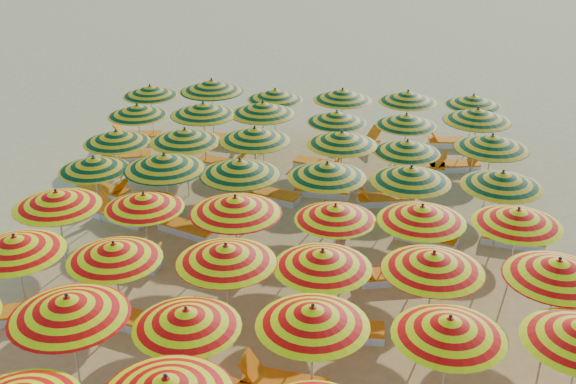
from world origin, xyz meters
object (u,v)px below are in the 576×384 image
object	(u,v)px
umbrella_20	(235,205)
lounger_27	(137,136)
umbrella_10	(449,327)
beachgoer_a	(341,264)
umbrella_42	(150,91)
umbrella_47	(473,100)
umbrella_24	(94,164)
lounger_21	(384,199)
umbrella_19	(144,201)
lounger_6	(282,384)
lounger_9	(147,324)
lounger_22	(125,157)
umbrella_13	(114,251)
lounger_8	(2,315)
lounger_24	(320,165)
umbrella_23	(518,217)
lounger_18	(105,190)
umbrella_34	(407,147)
umbrella_39	(337,117)
lounger_19	(271,195)
umbrella_25	(164,162)
lounger_30	(451,142)
umbrella_28	(411,174)
lounger_16	(428,237)
umbrella_40	(406,120)
umbrella_43	(212,86)
lounger_12	(219,269)
lounger_29	(357,143)
umbrella_29	(502,179)
umbrella_35	(492,142)
lounger_20	(321,190)
umbrella_8	(186,318)
lounger_11	(130,261)
umbrella_7	(68,307)
umbrella_37	(203,109)
lounger_17	(515,240)
umbrella_31	(185,135)
umbrella_44	(275,94)
umbrella_26	(240,167)
umbrella_32	(255,134)
umbrella_17	(558,269)
lounger_14	(120,215)
umbrella_36	(137,110)
umbrella_16	(433,262)
umbrella_21	(335,212)
umbrella_45	(343,95)
lounger_10	(343,331)

from	to	relation	value
umbrella_20	lounger_27	xyz separation A→B (m)	(-5.27, 9.19, -1.94)
umbrella_10	beachgoer_a	bearing A→B (deg)	116.76
umbrella_42	umbrella_47	xyz separation A→B (m)	(11.56, 0.16, -0.04)
umbrella_24	lounger_21	world-z (taller)	umbrella_24
umbrella_19	lounger_6	size ratio (longest dim) A/B	1.47
lounger_9	lounger_22	world-z (taller)	same
umbrella_13	lounger_8	bearing A→B (deg)	-177.81
lounger_8	lounger_24	distance (m)	11.60
umbrella_23	lounger_18	xyz separation A→B (m)	(-11.62, 4.20, -1.83)
umbrella_34	umbrella_39	bearing A→B (deg)	131.72
umbrella_34	lounger_19	size ratio (longest dim) A/B	1.33
umbrella_23	lounger_18	distance (m)	12.49
umbrella_25	lounger_30	xyz separation A→B (m)	(8.64, 7.30, -1.95)
umbrella_24	lounger_30	world-z (taller)	umbrella_24
umbrella_28	lounger_16	world-z (taller)	umbrella_28
umbrella_28	umbrella_47	distance (m)	7.53
umbrella_40	umbrella_43	distance (m)	7.18
lounger_12	lounger_29	xyz separation A→B (m)	(3.40, 9.09, 0.00)
umbrella_29	lounger_18	xyz separation A→B (m)	(-11.60, 2.12, -1.86)
umbrella_35	umbrella_40	xyz separation A→B (m)	(-2.36, 2.22, -0.19)
umbrella_19	lounger_20	xyz separation A→B (m)	(4.20, 4.69, -1.72)
umbrella_8	lounger_6	xyz separation A→B (m)	(1.74, 0.42, -1.77)
lounger_11	lounger_18	bearing A→B (deg)	124.89
umbrella_7	umbrella_37	bearing A→B (deg)	89.17
umbrella_10	lounger_17	size ratio (longest dim) A/B	1.26
umbrella_31	beachgoer_a	size ratio (longest dim) A/B	1.56
umbrella_23	lounger_17	distance (m)	2.94
umbrella_35	umbrella_44	size ratio (longest dim) A/B	1.01
umbrella_10	umbrella_20	world-z (taller)	umbrella_20
umbrella_35	lounger_20	size ratio (longest dim) A/B	1.38
umbrella_39	lounger_6	distance (m)	11.39
umbrella_26	lounger_22	xyz separation A→B (m)	(-4.85, 4.87, -1.91)
umbrella_32	umbrella_47	bearing A→B (deg)	32.88
umbrella_24	lounger_30	distance (m)	12.96
umbrella_28	lounger_29	bearing A→B (deg)	101.62
umbrella_17	lounger_14	world-z (taller)	umbrella_17
umbrella_7	umbrella_34	xyz separation A→B (m)	(6.74, 9.37, -0.28)
umbrella_31	lounger_27	distance (m)	5.70
umbrella_36	lounger_20	distance (m)	6.86
umbrella_34	umbrella_43	size ratio (longest dim) A/B	0.88
umbrella_24	lounger_18	size ratio (longest dim) A/B	1.43
umbrella_31	umbrella_16	bearing A→B (deg)	-44.85
umbrella_40	lounger_8	xyz separation A→B (m)	(-9.53, -9.42, -1.71)
umbrella_8	umbrella_36	size ratio (longest dim) A/B	1.14
umbrella_21	umbrella_25	distance (m)	5.20
umbrella_26	lounger_8	bearing A→B (deg)	-136.49
umbrella_25	umbrella_42	world-z (taller)	umbrella_25
lounger_29	umbrella_45	bearing A→B (deg)	155.79
umbrella_39	lounger_16	distance (m)	5.81
lounger_10	umbrella_36	bearing A→B (deg)	-52.54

